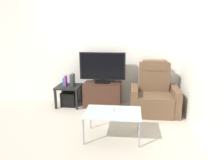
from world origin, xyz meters
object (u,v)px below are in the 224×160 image
(tv_stand, at_px, (103,94))
(book_middle, at_px, (66,81))
(coffee_table, at_px, (113,114))
(subwoofer_box, at_px, (69,99))
(television, at_px, (102,67))
(book_leftmost, at_px, (64,82))
(cell_phone, at_px, (112,110))
(recliner_armchair, at_px, (154,95))
(game_console, at_px, (72,80))
(side_table, at_px, (69,89))

(tv_stand, xyz_separation_m, book_middle, (-0.83, -0.07, 0.32))
(coffee_table, bearing_deg, subwoofer_box, 129.90)
(television, bearing_deg, book_leftmost, -174.47)
(book_middle, height_order, cell_phone, book_middle)
(television, height_order, recliner_armchair, television)
(game_console, height_order, cell_phone, game_console)
(recliner_armchair, distance_m, coffee_table, 1.38)
(book_middle, distance_m, cell_phone, 1.75)
(book_leftmost, height_order, coffee_table, book_leftmost)
(book_middle, bearing_deg, game_console, 11.46)
(television, height_order, coffee_table, television)
(game_console, xyz_separation_m, coffee_table, (1.05, -1.38, -0.20))
(cell_phone, bearing_deg, television, 104.79)
(side_table, xyz_separation_m, subwoofer_box, (-0.00, 0.00, -0.23))
(subwoofer_box, xyz_separation_m, book_middle, (-0.06, -0.02, 0.43))
(side_table, xyz_separation_m, book_middle, (-0.06, -0.02, 0.19))
(book_middle, xyz_separation_m, cell_phone, (1.18, -1.28, -0.15))
(tv_stand, xyz_separation_m, cell_phone, (0.35, -1.34, 0.17))
(book_leftmost, bearing_deg, tv_stand, 4.30)
(tv_stand, relative_size, coffee_table, 0.93)
(subwoofer_box, relative_size, game_console, 1.21)
(subwoofer_box, distance_m, book_middle, 0.43)
(cell_phone, bearing_deg, coffee_table, -75.31)
(coffee_table, height_order, cell_phone, cell_phone)
(coffee_table, distance_m, cell_phone, 0.08)
(television, xyz_separation_m, game_console, (-0.68, -0.05, -0.30))
(recliner_armchair, distance_m, cell_phone, 1.34)
(game_console, bearing_deg, recliner_armchair, -7.00)
(book_leftmost, relative_size, game_console, 0.66)
(book_leftmost, bearing_deg, coffee_table, -47.30)
(side_table, xyz_separation_m, game_console, (0.09, 0.01, 0.21))
(subwoofer_box, xyz_separation_m, coffee_table, (1.14, -1.37, 0.25))
(cell_phone, bearing_deg, book_leftmost, 134.06)
(television, relative_size, cell_phone, 6.81)
(side_table, xyz_separation_m, cell_phone, (1.12, -1.30, 0.05))
(book_leftmost, bearing_deg, cell_phone, -46.22)
(recliner_armchair, bearing_deg, book_middle, 165.62)
(recliner_armchair, relative_size, cell_phone, 7.20)
(cell_phone, bearing_deg, game_console, 128.63)
(subwoofer_box, bearing_deg, game_console, 6.34)
(recliner_armchair, bearing_deg, side_table, 164.86)
(recliner_armchair, xyz_separation_m, cell_phone, (-0.78, -1.09, 0.07))
(subwoofer_box, distance_m, cell_phone, 1.74)
(book_middle, bearing_deg, television, 5.81)
(tv_stand, distance_m, subwoofer_box, 0.78)
(side_table, relative_size, cell_phone, 3.60)
(tv_stand, distance_m, television, 0.63)
(tv_stand, relative_size, book_leftmost, 4.71)
(book_middle, bearing_deg, side_table, 19.05)
(recliner_armchair, bearing_deg, cell_phone, -134.51)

